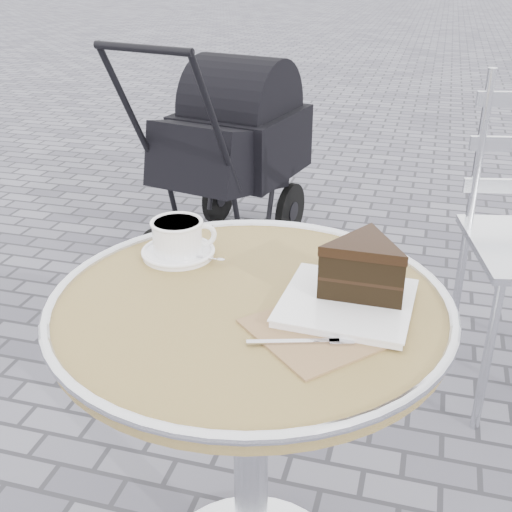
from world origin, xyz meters
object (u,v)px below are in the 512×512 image
(cake_plate_set, at_px, (359,276))
(baby_stroller, at_px, (230,155))
(cafe_table, at_px, (251,377))
(cappuccino_set, at_px, (179,240))

(cake_plate_set, bearing_deg, baby_stroller, 117.66)
(cafe_table, xyz_separation_m, cappuccino_set, (-0.19, 0.14, 0.20))
(cappuccino_set, xyz_separation_m, baby_stroller, (-0.40, 1.56, -0.32))
(cappuccino_set, bearing_deg, cafe_table, -60.15)
(cafe_table, height_order, cake_plate_set, cake_plate_set)
(baby_stroller, bearing_deg, cake_plate_set, -53.12)
(cafe_table, bearing_deg, cappuccino_set, 143.71)
(cappuccino_set, bearing_deg, cake_plate_set, -38.60)
(cappuccino_set, distance_m, cake_plate_set, 0.39)
(cappuccino_set, xyz_separation_m, cake_plate_set, (0.37, -0.10, 0.02))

